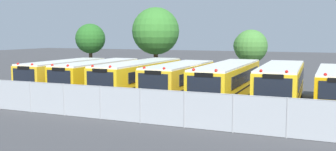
{
  "coord_description": "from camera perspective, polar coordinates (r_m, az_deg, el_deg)",
  "views": [
    {
      "loc": [
        9.96,
        -25.93,
        4.64
      ],
      "look_at": [
        -1.02,
        0.0,
        1.6
      ],
      "focal_mm": 40.66,
      "sensor_mm": 36.0,
      "label": 1
    }
  ],
  "objects": [
    {
      "name": "school_bus_0",
      "position": [
        33.29,
        -15.36,
        0.27
      ],
      "size": [
        2.58,
        9.49,
        2.56
      ],
      "rotation": [
        0.0,
        0.0,
        3.15
      ],
      "color": "yellow",
      "rests_on": "ground_plane"
    },
    {
      "name": "chainlink_fence",
      "position": [
        20.55,
        -7.23,
        -4.19
      ],
      "size": [
        27.07,
        0.07,
        1.86
      ],
      "color": "#9EA0A3",
      "rests_on": "ground_plane"
    },
    {
      "name": "tree_0",
      "position": [
        44.12,
        -11.51,
        5.39
      ],
      "size": [
        3.37,
        3.37,
        5.87
      ],
      "color": "#4C3823",
      "rests_on": "ground_plane"
    },
    {
      "name": "ground_plane",
      "position": [
        28.17,
        1.91,
        -3.32
      ],
      "size": [
        160.0,
        160.0,
        0.0
      ],
      "primitive_type": "plane",
      "color": "#424244"
    },
    {
      "name": "school_bus_1",
      "position": [
        31.26,
        -10.49,
        0.06
      ],
      "size": [
        2.56,
        10.06,
        2.61
      ],
      "rotation": [
        0.0,
        0.0,
        3.16
      ],
      "color": "yellow",
      "rests_on": "ground_plane"
    },
    {
      "name": "school_bus_2",
      "position": [
        29.58,
        -4.3,
        -0.12
      ],
      "size": [
        2.65,
        11.12,
        2.68
      ],
      "rotation": [
        0.0,
        0.0,
        3.13
      ],
      "color": "yellow",
      "rests_on": "ground_plane"
    },
    {
      "name": "tree_1",
      "position": [
        39.52,
        -1.67,
        6.6
      ],
      "size": [
        4.9,
        4.9,
        7.45
      ],
      "color": "#4C3823",
      "rests_on": "ground_plane"
    },
    {
      "name": "school_bus_3",
      "position": [
        27.88,
        1.72,
        -0.54
      ],
      "size": [
        2.61,
        9.26,
        2.64
      ],
      "rotation": [
        0.0,
        0.0,
        3.14
      ],
      "color": "yellow",
      "rests_on": "ground_plane"
    },
    {
      "name": "tree_2",
      "position": [
        38.04,
        12.1,
        4.31
      ],
      "size": [
        3.35,
        3.25,
        5.13
      ],
      "color": "#4C3823",
      "rests_on": "ground_plane"
    },
    {
      "name": "school_bus_4",
      "position": [
        26.82,
        8.97,
        -0.76
      ],
      "size": [
        2.5,
        11.45,
        2.74
      ],
      "rotation": [
        0.0,
        0.0,
        3.14
      ],
      "color": "yellow",
      "rests_on": "ground_plane"
    },
    {
      "name": "school_bus_5",
      "position": [
        26.28,
        16.6,
        -1.07
      ],
      "size": [
        2.76,
        10.52,
        2.76
      ],
      "rotation": [
        0.0,
        0.0,
        3.17
      ],
      "color": "yellow",
      "rests_on": "ground_plane"
    }
  ]
}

